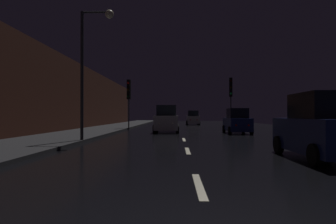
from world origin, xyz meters
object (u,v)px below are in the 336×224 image
(traffic_light_far_left, at_px, (129,93))
(car_parked_right_far, at_px, (237,122))
(streetlamp_overhead, at_px, (91,54))
(car_approaching_headlights, at_px, (167,120))
(car_parked_right_near, at_px, (322,129))
(car_distant_taillights, at_px, (193,118))
(traffic_light_far_right, at_px, (231,92))

(traffic_light_far_left, height_order, car_parked_right_far, traffic_light_far_left)
(traffic_light_far_left, bearing_deg, streetlamp_overhead, 12.25)
(traffic_light_far_left, height_order, streetlamp_overhead, streetlamp_overhead)
(car_approaching_headlights, relative_size, car_parked_right_near, 1.03)
(car_parked_right_far, height_order, car_distant_taillights, car_distant_taillights)
(traffic_light_far_left, relative_size, car_approaching_headlights, 1.11)
(car_approaching_headlights, distance_m, car_distant_taillights, 18.71)
(car_parked_right_far, height_order, car_parked_right_near, car_parked_right_near)
(car_approaching_headlights, height_order, car_parked_right_far, car_approaching_headlights)
(streetlamp_overhead, relative_size, car_parked_right_near, 1.60)
(car_distant_taillights, height_order, car_parked_right_near, car_parked_right_near)
(traffic_light_far_left, xyz_separation_m, car_parked_right_far, (9.26, -5.73, -2.63))
(traffic_light_far_left, bearing_deg, car_approaching_headlights, 52.21)
(car_approaching_headlights, distance_m, car_parked_right_far, 5.62)
(traffic_light_far_right, height_order, car_parked_right_near, traffic_light_far_right)
(streetlamp_overhead, bearing_deg, car_parked_right_far, 41.46)
(traffic_light_far_right, bearing_deg, car_parked_right_far, 0.11)
(car_distant_taillights, bearing_deg, car_approaching_headlights, 170.11)
(streetlamp_overhead, xyz_separation_m, car_parked_right_far, (8.98, 7.93, -3.64))
(streetlamp_overhead, xyz_separation_m, car_parked_right_near, (8.98, -5.24, -3.55))
(traffic_light_far_left, distance_m, car_approaching_headlights, 6.31)
(traffic_light_far_left, height_order, car_approaching_headlights, traffic_light_far_left)
(streetlamp_overhead, height_order, car_distant_taillights, streetlamp_overhead)
(traffic_light_far_left, relative_size, car_parked_right_far, 1.27)
(car_parked_right_far, relative_size, car_distant_taillights, 0.94)
(traffic_light_far_right, height_order, car_distant_taillights, traffic_light_far_right)
(car_distant_taillights, bearing_deg, streetlamp_overhead, 166.34)
(traffic_light_far_right, relative_size, car_parked_right_far, 1.35)
(traffic_light_far_right, relative_size, car_distant_taillights, 1.27)
(streetlamp_overhead, bearing_deg, traffic_light_far_right, 56.53)
(car_parked_right_far, bearing_deg, traffic_light_far_right, -6.63)
(streetlamp_overhead, height_order, car_parked_right_near, streetlamp_overhead)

